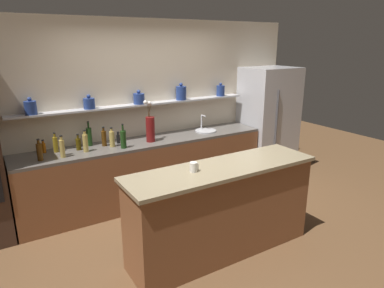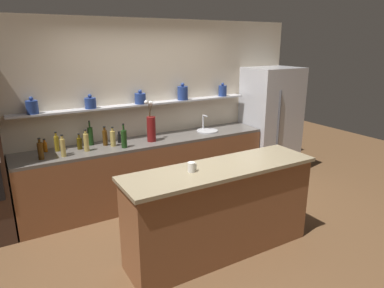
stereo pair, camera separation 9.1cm
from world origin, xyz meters
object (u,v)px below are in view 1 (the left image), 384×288
Objects in this scene: refrigerator at (268,122)px; bottle_wine_0 at (89,136)px; bottle_sauce_3 at (118,138)px; bottle_oil_10 at (78,144)px; bottle_spirit_11 at (112,139)px; bottle_spirit_1 at (104,138)px; bottle_sauce_5 at (44,147)px; bottle_wine_8 at (123,139)px; flower_vase at (150,127)px; sink_fixture at (205,130)px; bottle_oil_4 at (55,144)px; bottle_oil_2 at (62,148)px; bottle_spirit_7 at (40,152)px; bottle_spirit_9 at (62,148)px; bottle_spirit_6 at (85,143)px; coffee_mug at (194,167)px.

bottle_wine_0 is at bearing 175.77° from refrigerator.
refrigerator reaches higher than bottle_wine_0.
bottle_sauce_3 is 0.78× the size of bottle_oil_10.
bottle_spirit_1 is at bearing 131.80° from bottle_spirit_11.
bottle_sauce_5 is 1.00m from bottle_wine_8.
flower_vase is 1.78× the size of sink_fixture.
sink_fixture is at bearing -3.08° from bottle_oil_4.
bottle_oil_10 is (-0.18, -0.12, -0.05)m from bottle_wine_0.
bottle_spirit_7 is at bearing -169.45° from bottle_oil_2.
bottle_wine_8 is 0.77m from bottle_spirit_9.
bottle_spirit_11 is (-1.53, -0.03, 0.09)m from sink_fixture.
bottle_spirit_11 is at bearing 6.35° from bottle_spirit_6.
sink_fixture is at bearing 3.87° from bottle_spirit_9.
bottle_sauce_3 is at bearing -5.11° from bottle_sauce_5.
bottle_wine_0 is 0.53m from bottle_spirit_9.
coffee_mug is (0.39, -1.67, 0.04)m from bottle_spirit_1.
bottle_wine_0 reaches higher than bottle_spirit_11.
bottle_spirit_7 is (-0.56, -0.06, -0.01)m from bottle_spirit_6.
bottle_oil_10 reaches higher than bottle_sauce_3.
bottle_wine_0 is at bearing 64.52° from bottle_spirit_6.
bottle_spirit_1 is 0.93× the size of bottle_spirit_6.
bottle_spirit_7 reaches higher than coffee_mug.
refrigerator reaches higher than bottle_oil_10.
bottle_wine_8 is (0.80, -0.29, 0.02)m from bottle_oil_4.
sink_fixture is 0.98× the size of bottle_wine_0.
flower_vase is 0.91m from bottle_spirit_6.
bottle_spirit_11 is 2.66× the size of coffee_mug.
bottle_spirit_11 is (0.66, 0.12, -0.01)m from bottle_spirit_9.
bottle_spirit_1 is (-2.89, 0.11, 0.10)m from refrigerator.
bottle_spirit_11 is at bearing -13.42° from bottle_sauce_5.
bottle_spirit_7 is 1.93m from coffee_mug.
bottle_wine_0 is (-1.77, 0.18, 0.11)m from sink_fixture.
flower_vase is 2.12× the size of bottle_spirit_9.
bottle_wine_0 is 1.87m from coffee_mug.
refrigerator is 2.27m from flower_vase.
bottle_spirit_9 is at bearing -176.13° from sink_fixture.
bottle_spirit_7 is 1.00× the size of bottle_spirit_11.
bottle_spirit_6 is (0.47, -0.24, 0.05)m from bottle_sauce_5.
flower_vase reaches higher than bottle_oil_4.
flower_vase is at bearing -7.63° from bottle_oil_10.
bottle_oil_4 reaches higher than bottle_sauce_3.
bottle_oil_4 is at bearing 177.26° from refrigerator.
bottle_oil_4 is 0.90× the size of bottle_spirit_6.
bottle_oil_4 is at bearing 174.83° from bottle_spirit_1.
refrigerator is 5.50× the size of bottle_wine_0.
bottle_sauce_5 is at bearing 164.89° from bottle_oil_10.
sink_fixture is 3.32× the size of coffee_mug.
bottle_sauce_3 is at bearing 177.13° from refrigerator.
bottle_wine_0 is 0.39m from bottle_sauce_3.
sink_fixture is at bearing -5.73° from bottle_wine_0.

